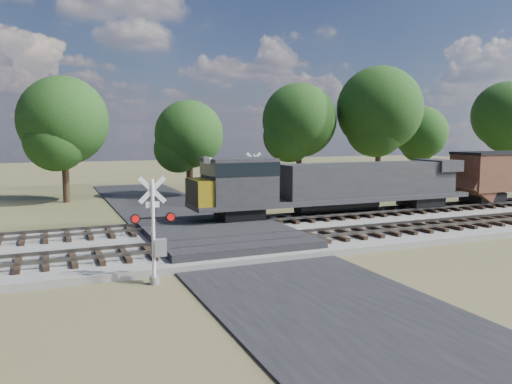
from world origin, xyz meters
name	(u,v)px	position (x,y,z in m)	size (l,w,h in m)	color
ground	(223,243)	(0.00, 0.00, 0.00)	(160.00, 160.00, 0.00)	#404826
ballast_bed	(385,224)	(10.00, 0.50, 0.15)	(140.00, 10.00, 0.30)	gray
road	(223,243)	(0.00, 0.00, 0.04)	(7.00, 60.00, 0.08)	black
crossing_panel	(220,235)	(0.00, 0.50, 0.32)	(7.00, 9.00, 0.62)	#262628
track_near	(299,238)	(3.12, -2.00, 0.41)	(140.00, 2.60, 0.33)	black
track_far	(258,221)	(3.12, 3.00, 0.41)	(140.00, 2.60, 0.33)	black
crossing_signal_near	(156,240)	(-4.39, -5.37, 1.61)	(1.56, 0.35, 3.87)	silver
crossing_signal_far	(253,188)	(4.86, 7.95, 1.72)	(1.66, 0.38, 4.13)	silver
equipment_shed	(263,184)	(7.49, 12.24, 1.50)	(4.92, 4.92, 2.97)	#4F3522
treeline	(302,120)	(15.06, 20.04, 6.68)	(81.92, 12.69, 11.95)	black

